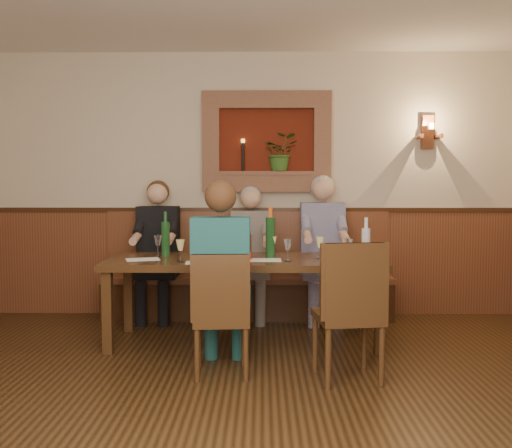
{
  "coord_description": "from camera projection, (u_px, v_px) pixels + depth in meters",
  "views": [
    {
      "loc": [
        0.16,
        -3.14,
        1.4
      ],
      "look_at": [
        0.1,
        1.9,
        1.05
      ],
      "focal_mm": 40.0,
      "sensor_mm": 36.0,
      "label": 1
    }
  ],
  "objects": [
    {
      "name": "wall_sconce",
      "position": [
        428.0,
        133.0,
        6.0
      ],
      "size": [
        0.25,
        0.2,
        0.35
      ],
      "color": "#5E2E1A",
      "rests_on": "ground"
    },
    {
      "name": "wall_niche",
      "position": [
        270.0,
        146.0,
        6.04
      ],
      "size": [
        1.36,
        0.3,
        1.06
      ],
      "color": "#5B1A0D",
      "rests_on": "ground"
    },
    {
      "name": "wainscoting",
      "position": [
        234.0,
        330.0,
        3.19
      ],
      "size": [
        6.02,
        6.02,
        1.15
      ],
      "color": "#5E2E1A",
      "rests_on": "ground"
    },
    {
      "name": "wine_glass_5",
      "position": [
        242.0,
        249.0,
        4.9
      ],
      "size": [
        0.08,
        0.08,
        0.19
      ],
      "primitive_type": null,
      "color": "#FFFB98",
      "rests_on": "dining_table"
    },
    {
      "name": "tasting_sheet_a",
      "position": [
        143.0,
        259.0,
        4.94
      ],
      "size": [
        0.33,
        0.28,
        0.0
      ],
      "primitive_type": "cube",
      "rotation": [
        0.0,
        0.0,
        0.31
      ],
      "color": "white",
      "rests_on": "dining_table"
    },
    {
      "name": "tasting_sheet_d",
      "position": [
        203.0,
        262.0,
        4.75
      ],
      "size": [
        0.3,
        0.23,
        0.0
      ],
      "primitive_type": "cube",
      "rotation": [
        0.0,
        0.0,
        0.1
      ],
      "color": "white",
      "rests_on": "dining_table"
    },
    {
      "name": "wine_glass_0",
      "position": [
        288.0,
        250.0,
        4.82
      ],
      "size": [
        0.08,
        0.08,
        0.19
      ],
      "primitive_type": null,
      "color": "white",
      "rests_on": "dining_table"
    },
    {
      "name": "wine_bottle_green_a",
      "position": [
        270.0,
        237.0,
        5.05
      ],
      "size": [
        0.1,
        0.1,
        0.45
      ],
      "rotation": [
        0.0,
        0.0,
        0.18
      ],
      "color": "#19471E",
      "rests_on": "dining_table"
    },
    {
      "name": "wine_glass_6",
      "position": [
        206.0,
        246.0,
        5.15
      ],
      "size": [
        0.08,
        0.08,
        0.19
      ],
      "primitive_type": null,
      "color": "white",
      "rests_on": "dining_table"
    },
    {
      "name": "person_bench_right",
      "position": [
        323.0,
        260.0,
        5.86
      ],
      "size": [
        0.45,
        0.55,
        1.5
      ],
      "color": "navy",
      "rests_on": "ground"
    },
    {
      "name": "bench",
      "position": [
        247.0,
        286.0,
        5.99
      ],
      "size": [
        3.0,
        0.45,
        1.11
      ],
      "color": "#381E0F",
      "rests_on": "ground"
    },
    {
      "name": "water_bottle",
      "position": [
        366.0,
        245.0,
        4.68
      ],
      "size": [
        0.09,
        0.09,
        0.38
      ],
      "rotation": [
        0.0,
        0.0,
        -0.39
      ],
      "color": "silver",
      "rests_on": "dining_table"
    },
    {
      "name": "room_shell",
      "position": [
        234.0,
        95.0,
        3.1
      ],
      "size": [
        6.04,
        6.04,
        2.82
      ],
      "color": "beige",
      "rests_on": "ground"
    },
    {
      "name": "person_bench_mid",
      "position": [
        250.0,
        265.0,
        5.87
      ],
      "size": [
        0.4,
        0.49,
        1.38
      ],
      "color": "#615C59",
      "rests_on": "ground"
    },
    {
      "name": "wine_glass_7",
      "position": [
        273.0,
        247.0,
        5.05
      ],
      "size": [
        0.08,
        0.08,
        0.19
      ],
      "primitive_type": null,
      "color": "#FFFB98",
      "rests_on": "dining_table"
    },
    {
      "name": "wine_glass_1",
      "position": [
        158.0,
        246.0,
        5.18
      ],
      "size": [
        0.08,
        0.08,
        0.19
      ],
      "primitive_type": null,
      "color": "white",
      "rests_on": "dining_table"
    },
    {
      "name": "wine_glass_4",
      "position": [
        180.0,
        251.0,
        4.78
      ],
      "size": [
        0.08,
        0.08,
        0.19
      ],
      "primitive_type": null,
      "color": "#FFFB98",
      "rests_on": "dining_table"
    },
    {
      "name": "wine_bottle_green_b",
      "position": [
        166.0,
        238.0,
        5.16
      ],
      "size": [
        0.08,
        0.08,
        0.4
      ],
      "rotation": [
        0.0,
        0.0,
        0.07
      ],
      "color": "#19471E",
      "rests_on": "dining_table"
    },
    {
      "name": "chair_near_right",
      "position": [
        348.0,
        339.0,
        4.09
      ],
      "size": [
        0.5,
        0.5,
        1.01
      ],
      "rotation": [
        0.0,
        0.0,
        0.14
      ],
      "color": "#372210",
      "rests_on": "ground"
    },
    {
      "name": "ground_plane",
      "position": [
        235.0,
        432.0,
        3.23
      ],
      "size": [
        6.0,
        6.0,
        0.0
      ],
      "primitive_type": "plane",
      "color": "black",
      "rests_on": "ground"
    },
    {
      "name": "tasting_sheet_b",
      "position": [
        263.0,
        260.0,
        4.9
      ],
      "size": [
        0.32,
        0.23,
        0.0
      ],
      "primitive_type": "cube",
      "rotation": [
        0.0,
        0.0,
        -0.01
      ],
      "color": "white",
      "rests_on": "dining_table"
    },
    {
      "name": "dining_table",
      "position": [
        245.0,
        267.0,
        5.03
      ],
      "size": [
        2.4,
        0.9,
        0.75
      ],
      "color": "#372210",
      "rests_on": "ground"
    },
    {
      "name": "person_bench_left",
      "position": [
        157.0,
        262.0,
        5.88
      ],
      "size": [
        0.43,
        0.52,
        1.44
      ],
      "color": "black",
      "rests_on": "ground"
    },
    {
      "name": "person_chair_front",
      "position": [
        222.0,
        293.0,
        4.26
      ],
      "size": [
        0.42,
        0.52,
        1.43
      ],
      "color": "navy",
      "rests_on": "ground"
    },
    {
      "name": "wine_glass_3",
      "position": [
        320.0,
        248.0,
        5.0
      ],
      "size": [
        0.08,
        0.08,
        0.19
      ],
      "primitive_type": null,
      "color": "#FFFB98",
      "rests_on": "dining_table"
    },
    {
      "name": "wine_glass_2",
      "position": [
        349.0,
        250.0,
        4.83
      ],
      "size": [
        0.08,
        0.08,
        0.19
      ],
      "primitive_type": null,
      "color": "white",
      "rests_on": "dining_table"
    },
    {
      "name": "tasting_sheet_c",
      "position": [
        357.0,
        261.0,
        4.84
      ],
      "size": [
        0.33,
        0.25,
        0.0
      ],
      "primitive_type": "cube",
      "rotation": [
        0.0,
        0.0,
        0.11
      ],
      "color": "white",
      "rests_on": "dining_table"
    },
    {
      "name": "spittoon_bucket",
      "position": [
        241.0,
        247.0,
        4.95
      ],
      "size": [
        0.24,
        0.24,
        0.22
      ],
      "primitive_type": "cylinder",
      "rotation": [
        0.0,
        0.0,
        0.32
      ],
      "color": "red",
      "rests_on": "dining_table"
    },
    {
      "name": "chair_near_left",
      "position": [
        221.0,
        339.0,
        4.19
      ],
      "size": [
        0.43,
        0.43,
        0.91
      ],
      "rotation": [
        0.0,
        0.0,
        0.07
      ],
      "color": "#372210",
      "rests_on": "ground"
    }
  ]
}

